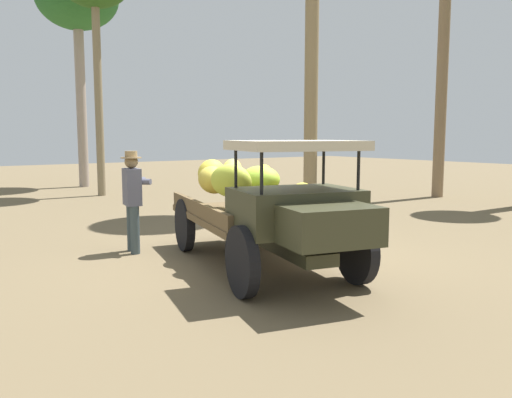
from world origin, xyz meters
The scene contains 5 objects.
ground_plane centered at (0.00, 0.00, 0.00)m, with size 60.00×60.00×0.00m, color brown.
truck centered at (0.45, -0.32, 0.96)m, with size 4.65×2.61×1.88m.
farmer centered at (-1.79, -1.40, 0.96)m, with size 0.52×0.49×1.69m.
wooden_crate centered at (-1.77, 1.21, 0.19)m, with size 0.50×0.48×0.38m, color #8C5D3E.
forest_tree_2 centered at (-13.58, 1.56, 6.84)m, with size 3.00×3.00×8.18m.
Camera 1 is at (6.42, -4.81, 1.95)m, focal length 36.95 mm.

